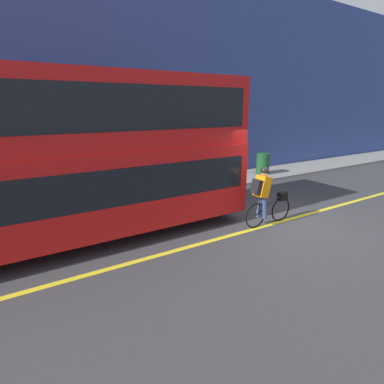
% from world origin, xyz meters
% --- Properties ---
extents(ground_plane, '(80.00, 80.00, 0.00)m').
position_xyz_m(ground_plane, '(0.00, 0.00, 0.00)').
color(ground_plane, '#38383A').
extents(road_center_line, '(50.00, 0.14, 0.01)m').
position_xyz_m(road_center_line, '(0.00, 0.11, 0.00)').
color(road_center_line, yellow).
rests_on(road_center_line, ground_plane).
extents(sidewalk_curb, '(60.00, 2.11, 0.11)m').
position_xyz_m(sidewalk_curb, '(0.00, 4.61, 0.06)').
color(sidewalk_curb, gray).
rests_on(sidewalk_curb, ground_plane).
extents(building_facade, '(60.00, 0.30, 8.20)m').
position_xyz_m(building_facade, '(0.00, 5.81, 4.10)').
color(building_facade, '#33478C').
rests_on(building_facade, ground_plane).
extents(bus, '(10.16, 2.56, 3.78)m').
position_xyz_m(bus, '(-5.90, 1.94, 2.11)').
color(bus, black).
rests_on(bus, ground_plane).
extents(cyclist_on_bike, '(1.60, 0.32, 1.61)m').
position_xyz_m(cyclist_on_bike, '(-0.61, 0.16, 0.87)').
color(cyclist_on_bike, black).
rests_on(cyclist_on_bike, ground_plane).
extents(trash_bin, '(0.58, 0.58, 0.93)m').
position_xyz_m(trash_bin, '(3.57, 4.50, 0.58)').
color(trash_bin, '#194C23').
rests_on(trash_bin, sidewalk_curb).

